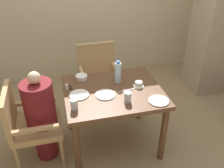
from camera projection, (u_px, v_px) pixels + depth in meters
ground_plane at (113, 141)px, 3.09m from camera, size 16.00×16.00×0.00m
pillar_stone at (220, 4)px, 3.50m from camera, size 0.54×0.54×2.70m
dining_table at (113, 99)px, 2.75m from camera, size 1.05×0.88×0.76m
chair_left_side at (28, 122)px, 2.64m from camera, size 0.52×0.52×0.91m
diner_in_left_chair at (41, 116)px, 2.64m from camera, size 0.32×0.32×1.09m
chair_far_side at (98, 74)px, 3.52m from camera, size 0.52×0.52×0.91m
plate_main_left at (159, 101)px, 2.51m from camera, size 0.21×0.21×0.01m
plate_main_right at (79, 95)px, 2.60m from camera, size 0.21×0.21×0.01m
plate_dessert_center at (105, 95)px, 2.60m from camera, size 0.21×0.21×0.01m
teacup_with_saucer at (139, 84)px, 2.74m from camera, size 0.12×0.12×0.06m
bowl_small at (81, 77)px, 2.88m from camera, size 0.14×0.14×0.05m
water_bottle at (118, 72)px, 2.77m from camera, size 0.07×0.07×0.26m
glass_tall_near at (74, 104)px, 2.37m from camera, size 0.07×0.07×0.11m
glass_tall_mid at (128, 97)px, 2.48m from camera, size 0.07×0.07×0.11m
salt_shaker at (67, 87)px, 2.68m from camera, size 0.03×0.03×0.07m
pepper_shaker at (71, 87)px, 2.69m from camera, size 0.03×0.03×0.06m
fork_beside_plate at (128, 90)px, 2.68m from camera, size 0.20×0.06×0.00m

